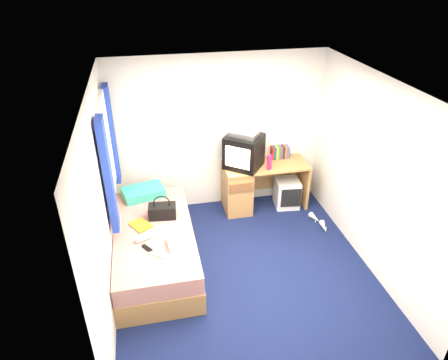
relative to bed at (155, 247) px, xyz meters
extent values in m
plane|color=#0C1438|center=(1.10, -0.39, -0.27)|extent=(3.40, 3.40, 0.00)
plane|color=white|center=(1.10, -0.39, 2.13)|extent=(3.40, 3.40, 0.00)
plane|color=silver|center=(1.10, 1.31, 0.93)|extent=(3.20, 0.00, 3.20)
plane|color=silver|center=(1.10, -2.09, 0.93)|extent=(3.20, 0.00, 3.20)
plane|color=silver|center=(-0.50, -0.39, 0.93)|extent=(0.00, 3.40, 3.40)
plane|color=silver|center=(2.70, -0.39, 0.93)|extent=(0.00, 3.40, 3.40)
cube|color=#B3824A|center=(0.00, 0.00, -0.12)|extent=(1.00, 2.00, 0.30)
cube|color=brown|center=(0.50, -0.40, -0.11)|extent=(0.02, 0.70, 0.18)
cube|color=silver|center=(0.00, 0.00, 0.15)|extent=(0.98, 1.98, 0.24)
cube|color=#1B70B2|center=(-0.09, 0.84, 0.33)|extent=(0.64, 0.49, 0.12)
cube|color=#B3824A|center=(1.78, 1.03, 0.47)|extent=(1.30, 0.55, 0.03)
cube|color=#B3824A|center=(1.33, 1.03, 0.09)|extent=(0.40, 0.52, 0.72)
cube|color=#B3824A|center=(2.41, 1.03, 0.09)|extent=(0.04, 0.52, 0.72)
cube|color=#B3824A|center=(2.03, 1.28, 0.18)|extent=(0.78, 0.03, 0.55)
cube|color=silver|center=(2.14, 0.97, -0.04)|extent=(0.40, 0.40, 0.46)
cube|color=black|center=(1.43, 1.05, 0.73)|extent=(0.68, 0.68, 0.50)
cube|color=beige|center=(1.29, 0.86, 0.73)|extent=(0.31, 0.24, 0.31)
cube|color=#B3B3B5|center=(1.43, 1.05, 1.02)|extent=(0.49, 0.48, 0.08)
cube|color=maroon|center=(1.93, 1.21, 0.58)|extent=(0.03, 0.13, 0.20)
cube|color=navy|center=(1.97, 1.21, 0.58)|extent=(0.03, 0.13, 0.20)
cube|color=gold|center=(2.00, 1.21, 0.58)|extent=(0.03, 0.13, 0.20)
cube|color=#337F33|center=(2.04, 1.21, 0.58)|extent=(0.03, 0.13, 0.20)
cube|color=#7F337F|center=(2.07, 1.21, 0.58)|extent=(0.03, 0.13, 0.20)
cube|color=#262626|center=(2.11, 1.21, 0.58)|extent=(0.03, 0.13, 0.20)
cube|color=#B26633|center=(2.14, 1.21, 0.58)|extent=(0.03, 0.13, 0.20)
cube|color=#4C4C99|center=(2.18, 1.21, 0.58)|extent=(0.03, 0.13, 0.20)
cube|color=#2F210F|center=(2.21, 1.21, 0.55)|extent=(0.06, 0.12, 0.14)
cylinder|color=#D41E58|center=(1.78, 0.87, 0.59)|extent=(0.09, 0.09, 0.22)
cylinder|color=silver|center=(1.70, 1.02, 0.56)|extent=(0.05, 0.05, 0.16)
cube|color=black|center=(0.14, 0.26, 0.36)|extent=(0.37, 0.24, 0.18)
torus|color=black|center=(0.14, 0.26, 0.49)|extent=(0.22, 0.04, 0.22)
cube|color=white|center=(0.29, -0.36, 0.32)|extent=(0.30, 0.26, 0.09)
cube|color=yellow|center=(-0.15, 0.12, 0.28)|extent=(0.32, 0.35, 0.01)
cylinder|color=silver|center=(-0.13, -0.19, 0.31)|extent=(0.21, 0.15, 0.07)
cube|color=yellow|center=(0.01, -0.50, 0.28)|extent=(0.21, 0.18, 0.01)
cube|color=black|center=(-0.09, -0.36, 0.28)|extent=(0.13, 0.16, 0.02)
cube|color=silver|center=(-0.48, 0.51, 1.18)|extent=(0.02, 0.90, 1.10)
cube|color=white|center=(-0.47, 0.51, 1.77)|extent=(0.06, 1.06, 0.08)
cube|color=white|center=(-0.47, 0.51, 0.59)|extent=(0.06, 1.06, 0.08)
cube|color=navy|center=(-0.43, -0.08, 1.13)|extent=(0.08, 0.24, 1.40)
cube|color=navy|center=(-0.43, 1.10, 1.13)|extent=(0.08, 0.24, 1.40)
cone|color=beige|center=(2.43, 0.48, -0.23)|extent=(0.14, 0.24, 0.09)
cone|color=beige|center=(2.47, 0.24, -0.23)|extent=(0.12, 0.23, 0.09)
camera|label=1|loc=(0.04, -4.15, 3.30)|focal=32.00mm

